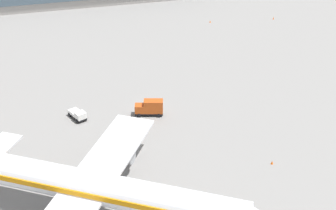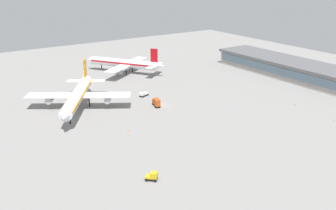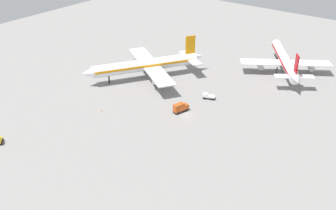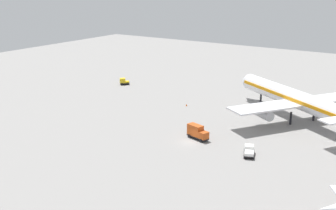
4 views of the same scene
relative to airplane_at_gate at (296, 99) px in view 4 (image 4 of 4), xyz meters
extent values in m
plane|color=gray|center=(-15.01, -29.88, -5.66)|extent=(288.00, 288.00, 0.00)
cylinder|color=white|center=(-0.48, 0.31, 0.00)|extent=(38.63, 27.18, 4.72)
cone|color=white|center=(-19.71, 12.68, 0.00)|extent=(6.39, 6.32, 4.48)
cube|color=orange|center=(-0.48, 0.31, 0.36)|extent=(37.23, 26.33, 0.85)
cube|color=white|center=(1.32, -0.85, -0.47)|extent=(27.82, 37.98, 0.42)
cylinder|color=#A5A8AD|center=(-4.85, -10.45, -2.12)|extent=(6.09, 5.20, 2.60)
cylinder|color=#A5A8AD|center=(7.50, 8.74, -2.12)|extent=(6.09, 5.20, 2.60)
cylinder|color=black|center=(-13.11, 8.43, -4.01)|extent=(0.57, 0.57, 3.30)
cylinder|color=black|center=(0.36, -4.72, -4.01)|extent=(0.57, 0.57, 3.30)
cylinder|color=black|center=(4.45, 1.63, -4.01)|extent=(0.57, 0.57, 3.30)
cube|color=black|center=(-0.26, -29.67, -5.11)|extent=(3.45, 4.79, 0.30)
cube|color=white|center=(-0.76, -28.47, -4.36)|extent=(2.45, 2.39, 1.20)
cube|color=#3F596B|center=(-1.07, -27.72, -4.12)|extent=(1.50, 0.69, 0.67)
cube|color=white|center=(0.09, -30.50, -4.66)|extent=(2.76, 3.13, 0.60)
cylinder|color=black|center=(-1.73, -28.61, -5.26)|extent=(0.59, 0.85, 0.80)
cylinder|color=black|center=(0.03, -27.88, -5.26)|extent=(0.59, 0.85, 0.80)
cylinder|color=black|center=(-0.54, -31.45, -5.26)|extent=(0.59, 0.85, 0.80)
cylinder|color=black|center=(1.21, -30.72, -5.26)|extent=(0.59, 0.85, 0.80)
cube|color=black|center=(-14.25, -27.12, -5.11)|extent=(5.91, 3.37, 0.30)
cube|color=#BF4C19|center=(-12.42, -27.64, -4.16)|extent=(2.25, 2.32, 1.60)
cube|color=#3F596B|center=(-11.64, -27.86, -3.84)|extent=(0.52, 1.56, 0.90)
cube|color=#BF4C19|center=(-15.11, -26.87, -3.66)|extent=(4.18, 2.87, 2.60)
cylinder|color=black|center=(-12.10, -26.74, -5.26)|extent=(0.85, 0.51, 0.80)
cylinder|color=black|center=(-12.62, -28.57, -5.26)|extent=(0.85, 0.51, 0.80)
cylinder|color=black|center=(-15.87, -25.67, -5.26)|extent=(0.85, 0.51, 0.80)
cylinder|color=black|center=(-16.39, -27.49, -5.26)|extent=(0.85, 0.51, 0.80)
cube|color=black|center=(-62.89, 5.36, -5.11)|extent=(3.58, 3.63, 0.30)
cube|color=gold|center=(-63.37, 4.85, -4.16)|extent=(2.62, 2.61, 1.60)
cube|color=#3F596B|center=(-63.93, 4.25, -3.84)|extent=(1.22, 1.15, 0.90)
cube|color=gold|center=(-62.28, 6.01, -4.71)|extent=(2.34, 2.32, 0.50)
cylinder|color=black|center=(-62.97, 3.89, -5.26)|extent=(0.77, 0.79, 0.80)
cylinder|color=black|center=(-64.35, 5.19, -5.26)|extent=(0.77, 0.79, 0.80)
cylinder|color=black|center=(-61.44, 5.52, -5.26)|extent=(0.77, 0.79, 0.80)
cylinder|color=black|center=(-62.82, 6.82, -5.26)|extent=(0.77, 0.79, 0.80)
cone|color=#EA590C|center=(-30.66, -5.34, -5.36)|extent=(0.44, 0.44, 0.60)
camera|label=1|loc=(5.01, 55.52, 44.66)|focal=52.42mm
camera|label=2|loc=(-142.54, 53.86, 47.93)|focal=42.89mm
camera|label=3|loc=(-108.74, -93.54, 60.54)|focal=41.40mm
camera|label=4|loc=(32.46, -109.69, 30.60)|focal=46.03mm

